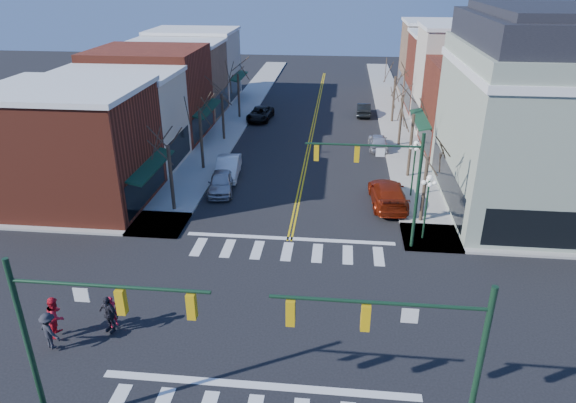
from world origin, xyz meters
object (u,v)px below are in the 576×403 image
(lamppost_midblock, at_px, (414,159))
(pedestrian_red_a, at_px, (112,312))
(car_right_far, at_px, (364,109))
(car_right_mid, at_px, (378,141))
(lamppost_corner, at_px, (427,196))
(car_left_mid, at_px, (228,167))
(car_left_near, at_px, (221,182))
(victorian_corner, at_px, (549,113))
(pedestrian_dark_a, at_px, (109,314))
(car_left_far, at_px, (260,114))
(car_right_near, at_px, (388,194))
(pedestrian_red_b, at_px, (56,316))
(pedestrian_dark_b, at_px, (49,331))

(lamppost_midblock, height_order, pedestrian_red_a, lamppost_midblock)
(car_right_far, bearing_deg, car_right_mid, 95.72)
(lamppost_corner, xyz_separation_m, car_left_mid, (-14.17, 9.07, -2.16))
(lamppost_corner, height_order, car_left_near, lamppost_corner)
(victorian_corner, height_order, pedestrian_dark_a, victorian_corner)
(pedestrian_dark_a, bearing_deg, pedestrian_red_a, 111.71)
(car_left_far, bearing_deg, pedestrian_red_a, -87.52)
(pedestrian_red_a, bearing_deg, pedestrian_dark_a, -142.25)
(car_right_near, height_order, car_right_far, car_right_near)
(car_right_far, distance_m, pedestrian_red_b, 42.77)
(pedestrian_dark_b, bearing_deg, lamppost_midblock, -106.53)
(pedestrian_dark_b, bearing_deg, lamppost_corner, -118.72)
(pedestrian_red_a, height_order, pedestrian_red_b, pedestrian_red_b)
(car_left_far, xyz_separation_m, pedestrian_dark_a, (-1.34, -36.56, 0.39))
(lamppost_corner, relative_size, lamppost_midblock, 1.00)
(car_right_near, xyz_separation_m, pedestrian_red_b, (-15.96, -16.04, 0.29))
(car_left_mid, bearing_deg, pedestrian_red_b, -104.99)
(car_left_far, xyz_separation_m, pedestrian_dark_b, (-3.44, -37.91, 0.35))
(lamppost_corner, bearing_deg, pedestrian_red_a, -146.64)
(victorian_corner, xyz_separation_m, pedestrian_dark_a, (-23.80, -16.57, -5.58))
(lamppost_corner, distance_m, car_right_near, 5.73)
(car_left_mid, height_order, car_left_far, car_left_mid)
(lamppost_midblock, xyz_separation_m, pedestrian_dark_a, (-15.50, -17.07, -1.88))
(car_left_mid, distance_m, car_right_far, 22.97)
(lamppost_midblock, bearing_deg, pedestrian_dark_a, -132.24)
(lamppost_corner, relative_size, car_left_near, 0.97)
(car_left_far, height_order, pedestrian_dark_a, pedestrian_dark_a)
(pedestrian_red_a, relative_size, pedestrian_dark_b, 0.88)
(lamppost_corner, bearing_deg, car_left_far, 118.58)
(pedestrian_dark_b, bearing_deg, car_left_mid, -72.11)
(car_right_mid, bearing_deg, lamppost_corner, 94.53)
(pedestrian_dark_a, bearing_deg, pedestrian_red_b, -146.71)
(car_right_mid, bearing_deg, victorian_corner, 130.22)
(car_right_mid, height_order, pedestrian_dark_b, pedestrian_dark_b)
(car_left_near, relative_size, pedestrian_red_b, 2.27)
(car_left_near, distance_m, car_right_near, 12.30)
(car_right_mid, relative_size, car_right_far, 0.97)
(victorian_corner, bearing_deg, pedestrian_dark_a, -145.16)
(victorian_corner, relative_size, car_left_near, 3.19)
(lamppost_corner, distance_m, pedestrian_dark_b, 21.34)
(car_left_far, distance_m, car_right_near, 24.35)
(victorian_corner, distance_m, car_right_near, 11.69)
(car_left_near, relative_size, car_right_near, 0.76)
(car_right_far, height_order, pedestrian_red_a, pedestrian_red_a)
(car_left_near, height_order, pedestrian_dark_a, pedestrian_dark_a)
(car_right_near, bearing_deg, pedestrian_red_a, 44.55)
(pedestrian_dark_a, bearing_deg, lamppost_midblock, 69.47)
(car_right_far, distance_m, pedestrian_red_a, 41.24)
(pedestrian_red_b, bearing_deg, lamppost_midblock, -58.74)
(lamppost_midblock, xyz_separation_m, pedestrian_red_a, (-15.50, -16.70, -2.03))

